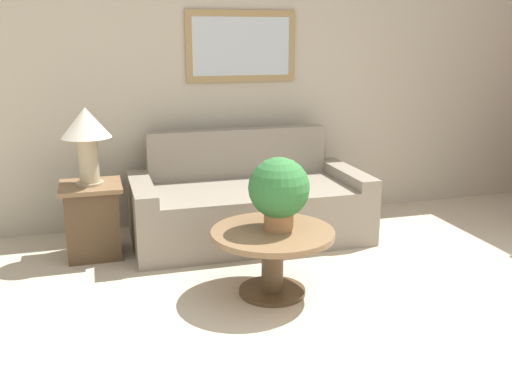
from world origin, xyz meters
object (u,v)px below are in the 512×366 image
(coffee_table, at_px, (273,248))
(potted_plant_on_table, at_px, (279,190))
(table_lamp, at_px, (86,131))
(couch_main, at_px, (248,205))
(side_table, at_px, (93,219))

(coffee_table, bearing_deg, potted_plant_on_table, 22.02)
(coffee_table, xyz_separation_m, table_lamp, (-1.18, 1.09, 0.69))
(couch_main, bearing_deg, coffee_table, -97.08)
(side_table, xyz_separation_m, potted_plant_on_table, (1.23, -1.07, 0.43))
(coffee_table, xyz_separation_m, potted_plant_on_table, (0.05, 0.02, 0.40))
(couch_main, distance_m, coffee_table, 1.17)
(couch_main, height_order, potted_plant_on_table, potted_plant_on_table)
(table_lamp, height_order, potted_plant_on_table, table_lamp)
(potted_plant_on_table, bearing_deg, coffee_table, -157.98)
(table_lamp, bearing_deg, couch_main, 2.92)
(side_table, height_order, potted_plant_on_table, potted_plant_on_table)
(coffee_table, distance_m, side_table, 1.61)
(side_table, bearing_deg, table_lamp, 180.00)
(coffee_table, bearing_deg, table_lamp, 137.28)
(couch_main, distance_m, side_table, 1.33)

